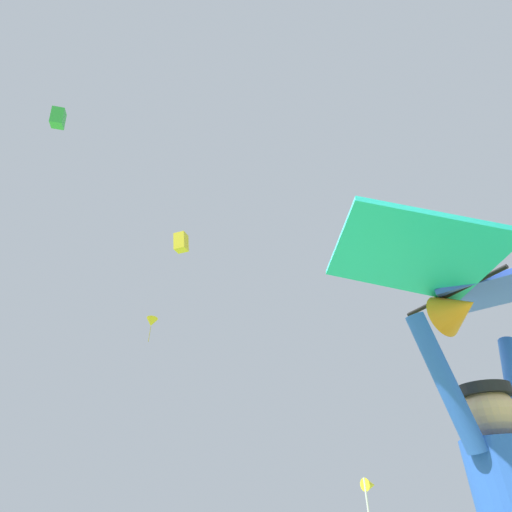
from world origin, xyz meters
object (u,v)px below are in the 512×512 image
object	(u,v)px
distant_kite_yellow_high_left	(181,242)
distant_kite_green_overhead_distant	(58,118)
held_stunt_kite	(461,283)
distant_kite_yellow_low_right	(151,322)
marker_flag	(370,491)

from	to	relation	value
distant_kite_yellow_high_left	distant_kite_green_overhead_distant	bearing A→B (deg)	-150.69
held_stunt_kite	distant_kite_yellow_high_left	bearing A→B (deg)	73.15
distant_kite_yellow_high_left	distant_kite_yellow_low_right	size ratio (longest dim) A/B	0.59
held_stunt_kite	distant_kite_yellow_low_right	size ratio (longest dim) A/B	0.72
distant_kite_yellow_low_right	distant_kite_green_overhead_distant	bearing A→B (deg)	-124.90
held_stunt_kite	marker_flag	distance (m)	7.03
distant_kite_green_overhead_distant	marker_flag	distance (m)	20.39
distant_kite_green_overhead_distant	marker_flag	size ratio (longest dim) A/B	0.65
distant_kite_yellow_low_right	marker_flag	world-z (taller)	distant_kite_yellow_low_right
marker_flag	distant_kite_yellow_high_left	bearing A→B (deg)	85.23
distant_kite_yellow_low_right	distant_kite_green_overhead_distant	distance (m)	21.17
held_stunt_kite	marker_flag	world-z (taller)	held_stunt_kite
held_stunt_kite	distant_kite_green_overhead_distant	distance (m)	21.53
held_stunt_kite	marker_flag	size ratio (longest dim) A/B	1.03
distant_kite_yellow_low_right	marker_flag	distance (m)	30.86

